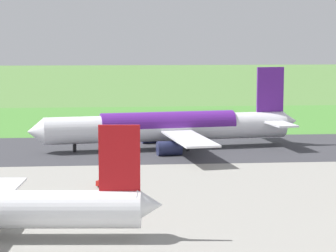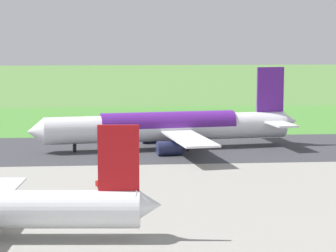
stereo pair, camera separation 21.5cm
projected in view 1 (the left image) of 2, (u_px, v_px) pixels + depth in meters
ground_plane at (135, 149)px, 131.41m from camera, size 800.00×800.00×0.00m
runway_asphalt at (135, 149)px, 131.41m from camera, size 600.00×33.24×0.06m
grass_verge_foreground at (129, 123)px, 171.19m from camera, size 600.00×80.00×0.04m
airliner_main at (170, 127)px, 131.47m from camera, size 54.07×44.41×15.88m
service_car_followme at (110, 181)px, 98.61m from camera, size 4.10×4.36×1.62m
no_stopping_sign at (218, 118)px, 169.15m from camera, size 0.60×0.10×2.79m
traffic_cone_orange at (197, 123)px, 170.03m from camera, size 0.40×0.40×0.55m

